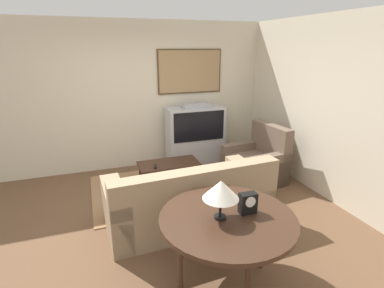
{
  "coord_description": "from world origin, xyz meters",
  "views": [
    {
      "loc": [
        -0.74,
        -3.45,
        2.26
      ],
      "look_at": [
        0.78,
        0.86,
        0.75
      ],
      "focal_mm": 28.0,
      "sensor_mm": 36.0,
      "label": 1
    }
  ],
  "objects_px": {
    "armchair": "(256,163)",
    "coffee_table": "(169,166)",
    "tv": "(195,136)",
    "couch": "(189,200)",
    "table_lamp": "(221,190)",
    "console_table": "(228,222)",
    "mantel_clock": "(248,203)"
  },
  "relations": [
    {
      "from": "tv",
      "to": "table_lamp",
      "type": "relative_size",
      "value": 3.28
    },
    {
      "from": "console_table",
      "to": "table_lamp",
      "type": "xyz_separation_m",
      "value": [
        -0.08,
        0.0,
        0.35
      ]
    },
    {
      "from": "tv",
      "to": "mantel_clock",
      "type": "xyz_separation_m",
      "value": [
        -0.58,
        -3.05,
        0.26
      ]
    },
    {
      "from": "tv",
      "to": "armchair",
      "type": "bearing_deg",
      "value": -54.83
    },
    {
      "from": "tv",
      "to": "mantel_clock",
      "type": "distance_m",
      "value": 3.12
    },
    {
      "from": "console_table",
      "to": "table_lamp",
      "type": "bearing_deg",
      "value": 178.81
    },
    {
      "from": "console_table",
      "to": "mantel_clock",
      "type": "relative_size",
      "value": 6.32
    },
    {
      "from": "armchair",
      "to": "table_lamp",
      "type": "relative_size",
      "value": 2.59
    },
    {
      "from": "table_lamp",
      "to": "coffee_table",
      "type": "bearing_deg",
      "value": 87.09
    },
    {
      "from": "tv",
      "to": "couch",
      "type": "bearing_deg",
      "value": -112.21
    },
    {
      "from": "armchair",
      "to": "coffee_table",
      "type": "relative_size",
      "value": 0.99
    },
    {
      "from": "coffee_table",
      "to": "couch",
      "type": "bearing_deg",
      "value": -91.14
    },
    {
      "from": "table_lamp",
      "to": "mantel_clock",
      "type": "xyz_separation_m",
      "value": [
        0.28,
        -0.0,
        -0.18
      ]
    },
    {
      "from": "couch",
      "to": "console_table",
      "type": "bearing_deg",
      "value": 86.66
    },
    {
      "from": "couch",
      "to": "console_table",
      "type": "relative_size",
      "value": 1.69
    },
    {
      "from": "tv",
      "to": "table_lamp",
      "type": "distance_m",
      "value": 3.2
    },
    {
      "from": "console_table",
      "to": "mantel_clock",
      "type": "height_order",
      "value": "mantel_clock"
    },
    {
      "from": "couch",
      "to": "coffee_table",
      "type": "bearing_deg",
      "value": -93.9
    },
    {
      "from": "table_lamp",
      "to": "mantel_clock",
      "type": "bearing_deg",
      "value": -0.21
    },
    {
      "from": "tv",
      "to": "coffee_table",
      "type": "bearing_deg",
      "value": -132.66
    },
    {
      "from": "couch",
      "to": "armchair",
      "type": "bearing_deg",
      "value": -153.72
    },
    {
      "from": "coffee_table",
      "to": "mantel_clock",
      "type": "xyz_separation_m",
      "value": [
        0.17,
        -2.23,
        0.47
      ]
    },
    {
      "from": "couch",
      "to": "coffee_table",
      "type": "xyz_separation_m",
      "value": [
        0.02,
        1.08,
        0.07
      ]
    },
    {
      "from": "couch",
      "to": "console_table",
      "type": "xyz_separation_m",
      "value": [
        -0.01,
        -1.15,
        0.37
      ]
    },
    {
      "from": "couch",
      "to": "table_lamp",
      "type": "xyz_separation_m",
      "value": [
        -0.09,
        -1.15,
        0.72
      ]
    },
    {
      "from": "coffee_table",
      "to": "armchair",
      "type": "bearing_deg",
      "value": -9.0
    },
    {
      "from": "mantel_clock",
      "to": "table_lamp",
      "type": "bearing_deg",
      "value": 179.79
    },
    {
      "from": "console_table",
      "to": "table_lamp",
      "type": "height_order",
      "value": "table_lamp"
    },
    {
      "from": "coffee_table",
      "to": "mantel_clock",
      "type": "relative_size",
      "value": 4.85
    },
    {
      "from": "coffee_table",
      "to": "console_table",
      "type": "distance_m",
      "value": 2.26
    },
    {
      "from": "armchair",
      "to": "console_table",
      "type": "xyz_separation_m",
      "value": [
        -1.53,
        -2.0,
        0.37
      ]
    },
    {
      "from": "tv",
      "to": "armchair",
      "type": "relative_size",
      "value": 1.27
    }
  ]
}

